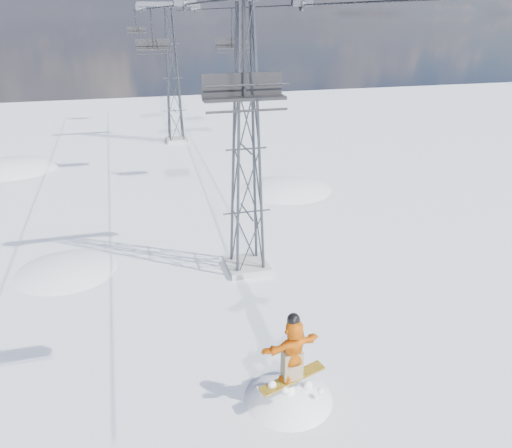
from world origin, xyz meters
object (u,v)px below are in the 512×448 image
(lift_tower_near, at_px, (246,150))
(snowboarder_jump, at_px, (287,439))
(lift_tower_far, at_px, (173,78))
(lift_chair_near, at_px, (244,89))

(lift_tower_near, distance_m, snowboarder_jump, 10.87)
(lift_tower_near, xyz_separation_m, snowboarder_jump, (-0.88, -8.22, -7.06))
(snowboarder_jump, bearing_deg, lift_tower_far, 88.48)
(snowboarder_jump, xyz_separation_m, lift_chair_near, (-1.32, -0.19, 10.65))
(snowboarder_jump, height_order, lift_chair_near, lift_chair_near)
(lift_tower_near, relative_size, snowboarder_jump, 1.62)
(lift_tower_near, xyz_separation_m, lift_chair_near, (-2.20, -8.41, 3.58))
(snowboarder_jump, relative_size, lift_chair_near, 3.15)
(lift_tower_near, bearing_deg, lift_tower_far, 90.00)
(lift_tower_near, bearing_deg, lift_chair_near, -104.67)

